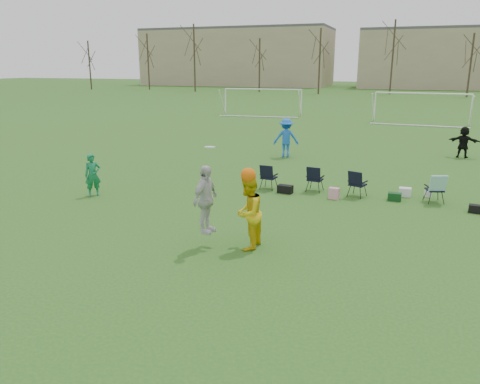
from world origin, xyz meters
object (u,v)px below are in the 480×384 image
at_px(fielder_black, 464,142).
at_px(goal_mid, 422,99).
at_px(goal_left, 263,94).
at_px(fielder_green_near, 93,175).
at_px(fielder_blue, 286,138).
at_px(center_contest, 232,207).

xyz_separation_m(fielder_black, goal_mid, (-1.82, 14.77, 1.12)).
bearing_deg(goal_left, fielder_green_near, -90.17).
height_order(fielder_blue, goal_left, goal_left).
bearing_deg(fielder_black, fielder_green_near, 56.22).
bearing_deg(goal_mid, goal_left, 175.87).
bearing_deg(center_contest, fielder_green_near, 155.15).
bearing_deg(goal_left, goal_mid, -13.13).
distance_m(center_contest, goal_mid, 30.64).
height_order(fielder_blue, goal_mid, goal_mid).
bearing_deg(fielder_blue, fielder_black, -176.95).
bearing_deg(goal_left, fielder_blue, -74.80).
height_order(center_contest, goal_mid, center_contest).
relative_size(fielder_blue, fielder_black, 1.24).
relative_size(fielder_green_near, fielder_blue, 0.78).
xyz_separation_m(fielder_blue, goal_mid, (6.78, 17.63, 0.93)).
bearing_deg(fielder_green_near, fielder_blue, 19.37).
bearing_deg(fielder_blue, center_contest, 82.56).
xyz_separation_m(fielder_black, center_contest, (-6.84, -15.45, 0.31)).
xyz_separation_m(fielder_blue, goal_left, (-7.22, 19.63, 0.93)).
height_order(fielder_blue, fielder_black, fielder_blue).
distance_m(fielder_blue, goal_mid, 18.91).
bearing_deg(fielder_green_near, goal_left, 50.62).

